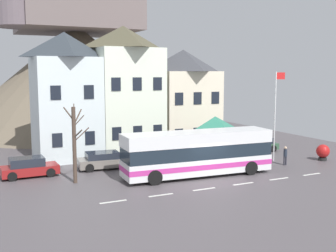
{
  "coord_description": "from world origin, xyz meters",
  "views": [
    {
      "loc": [
        -14.64,
        -24.01,
        7.35
      ],
      "look_at": [
        -1.09,
        4.42,
        3.28
      ],
      "focal_mm": 44.82,
      "sensor_mm": 36.0,
      "label": 1
    }
  ],
  "objects_px": {
    "townhouse_01": "(124,90)",
    "harbour_buoy": "(323,152)",
    "flagpole": "(276,110)",
    "townhouse_02": "(183,99)",
    "townhouse_00": "(66,96)",
    "pedestrian_00": "(285,154)",
    "parked_car_01": "(29,167)",
    "bus_shelter": "(215,124)",
    "parked_car_00": "(257,144)",
    "pedestrian_02": "(250,153)",
    "bare_tree_01": "(75,143)",
    "pedestrian_03": "(267,150)",
    "pedestrian_01": "(237,154)",
    "hilltop_castle": "(76,68)",
    "public_bench": "(179,152)",
    "transit_bus": "(198,154)",
    "parked_car_02": "(104,160)"
  },
  "relations": [
    {
      "from": "pedestrian_02",
      "to": "flagpole",
      "type": "distance_m",
      "value": 4.12
    },
    {
      "from": "bare_tree_01",
      "to": "harbour_buoy",
      "type": "bearing_deg",
      "value": -5.13
    },
    {
      "from": "townhouse_00",
      "to": "townhouse_01",
      "type": "height_order",
      "value": "townhouse_01"
    },
    {
      "from": "pedestrian_03",
      "to": "bare_tree_01",
      "type": "height_order",
      "value": "bare_tree_01"
    },
    {
      "from": "transit_bus",
      "to": "bus_shelter",
      "type": "relative_size",
      "value": 2.98
    },
    {
      "from": "townhouse_01",
      "to": "flagpole",
      "type": "relative_size",
      "value": 1.55
    },
    {
      "from": "bus_shelter",
      "to": "parked_car_00",
      "type": "distance_m",
      "value": 6.32
    },
    {
      "from": "bus_shelter",
      "to": "public_bench",
      "type": "distance_m",
      "value": 3.99
    },
    {
      "from": "public_bench",
      "to": "bare_tree_01",
      "type": "relative_size",
      "value": 0.32
    },
    {
      "from": "townhouse_02",
      "to": "bus_shelter",
      "type": "relative_size",
      "value": 2.56
    },
    {
      "from": "pedestrian_02",
      "to": "pedestrian_03",
      "type": "height_order",
      "value": "pedestrian_03"
    },
    {
      "from": "pedestrian_03",
      "to": "bare_tree_01",
      "type": "bearing_deg",
      "value": 179.57
    },
    {
      "from": "bus_shelter",
      "to": "transit_bus",
      "type": "bearing_deg",
      "value": -133.92
    },
    {
      "from": "townhouse_00",
      "to": "townhouse_02",
      "type": "height_order",
      "value": "townhouse_00"
    },
    {
      "from": "townhouse_00",
      "to": "townhouse_01",
      "type": "bearing_deg",
      "value": 7.96
    },
    {
      "from": "bus_shelter",
      "to": "public_bench",
      "type": "bearing_deg",
      "value": 139.29
    },
    {
      "from": "townhouse_01",
      "to": "public_bench",
      "type": "bearing_deg",
      "value": -55.31
    },
    {
      "from": "townhouse_00",
      "to": "pedestrian_02",
      "type": "xyz_separation_m",
      "value": [
        13.07,
        -8.16,
        -4.5
      ]
    },
    {
      "from": "pedestrian_01",
      "to": "pedestrian_00",
      "type": "bearing_deg",
      "value": -30.54
    },
    {
      "from": "parked_car_01",
      "to": "harbour_buoy",
      "type": "xyz_separation_m",
      "value": [
        22.9,
        -4.91,
        0.09
      ]
    },
    {
      "from": "hilltop_castle",
      "to": "parked_car_00",
      "type": "distance_m",
      "value": 27.65
    },
    {
      "from": "parked_car_02",
      "to": "pedestrian_03",
      "type": "height_order",
      "value": "pedestrian_03"
    },
    {
      "from": "hilltop_castle",
      "to": "bus_shelter",
      "type": "xyz_separation_m",
      "value": [
        5.47,
        -25.88,
        -4.83
      ]
    },
    {
      "from": "pedestrian_02",
      "to": "bare_tree_01",
      "type": "xyz_separation_m",
      "value": [
        -14.32,
        -0.09,
        1.91
      ]
    },
    {
      "from": "townhouse_02",
      "to": "pedestrian_02",
      "type": "xyz_separation_m",
      "value": [
        1.8,
        -8.42,
        -3.91
      ]
    },
    {
      "from": "public_bench",
      "to": "pedestrian_00",
      "type": "bearing_deg",
      "value": -44.29
    },
    {
      "from": "hilltop_castle",
      "to": "bare_tree_01",
      "type": "relative_size",
      "value": 6.22
    },
    {
      "from": "pedestrian_02",
      "to": "townhouse_00",
      "type": "bearing_deg",
      "value": 148.03
    },
    {
      "from": "bus_shelter",
      "to": "public_bench",
      "type": "height_order",
      "value": "bus_shelter"
    },
    {
      "from": "parked_car_00",
      "to": "pedestrian_00",
      "type": "distance_m",
      "value": 5.98
    },
    {
      "from": "hilltop_castle",
      "to": "pedestrian_02",
      "type": "bearing_deg",
      "value": -75.05
    },
    {
      "from": "bus_shelter",
      "to": "pedestrian_01",
      "type": "height_order",
      "value": "bus_shelter"
    },
    {
      "from": "flagpole",
      "to": "townhouse_02",
      "type": "bearing_deg",
      "value": 114.89
    },
    {
      "from": "pedestrian_00",
      "to": "townhouse_00",
      "type": "bearing_deg",
      "value": 146.06
    },
    {
      "from": "townhouse_02",
      "to": "pedestrian_02",
      "type": "distance_m",
      "value": 9.45
    },
    {
      "from": "bus_shelter",
      "to": "bare_tree_01",
      "type": "relative_size",
      "value": 0.7
    },
    {
      "from": "parked_car_01",
      "to": "harbour_buoy",
      "type": "height_order",
      "value": "parked_car_01"
    },
    {
      "from": "flagpole",
      "to": "townhouse_00",
      "type": "bearing_deg",
      "value": 151.12
    },
    {
      "from": "townhouse_01",
      "to": "pedestrian_00",
      "type": "xyz_separation_m",
      "value": [
        9.57,
        -10.87,
        -4.86
      ]
    },
    {
      "from": "public_bench",
      "to": "harbour_buoy",
      "type": "xyz_separation_m",
      "value": [
        10.35,
        -6.11,
        0.28
      ]
    },
    {
      "from": "townhouse_01",
      "to": "harbour_buoy",
      "type": "relative_size",
      "value": 8.45
    },
    {
      "from": "parked_car_00",
      "to": "pedestrian_02",
      "type": "distance_m",
      "value": 5.23
    },
    {
      "from": "pedestrian_02",
      "to": "flagpole",
      "type": "height_order",
      "value": "flagpole"
    },
    {
      "from": "pedestrian_02",
      "to": "harbour_buoy",
      "type": "xyz_separation_m",
      "value": [
        6.0,
        -1.92,
        -0.07
      ]
    },
    {
      "from": "townhouse_02",
      "to": "parked_car_02",
      "type": "height_order",
      "value": "townhouse_02"
    },
    {
      "from": "transit_bus",
      "to": "pedestrian_03",
      "type": "xyz_separation_m",
      "value": [
        7.6,
        1.75,
        -0.69
      ]
    },
    {
      "from": "transit_bus",
      "to": "parked_car_02",
      "type": "bearing_deg",
      "value": 139.56
    },
    {
      "from": "hilltop_castle",
      "to": "parked_car_02",
      "type": "height_order",
      "value": "hilltop_castle"
    },
    {
      "from": "parked_car_01",
      "to": "pedestrian_03",
      "type": "bearing_deg",
      "value": -10.79
    },
    {
      "from": "townhouse_02",
      "to": "pedestrian_01",
      "type": "xyz_separation_m",
      "value": [
        0.46,
        -8.43,
        -3.92
      ]
    }
  ]
}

